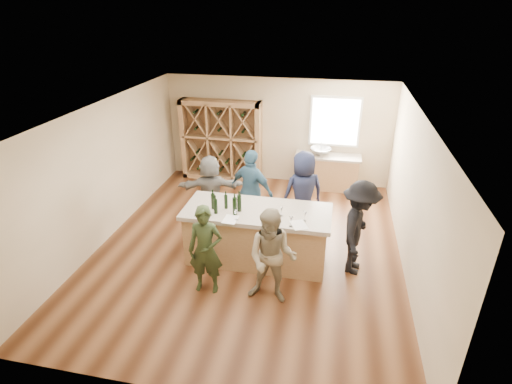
% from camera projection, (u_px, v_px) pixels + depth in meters
% --- Properties ---
extents(floor, '(6.00, 7.00, 0.10)m').
position_uv_depth(floor, '(249.00, 248.00, 8.23)').
color(floor, brown).
rests_on(floor, ground).
extents(ceiling, '(6.00, 7.00, 0.10)m').
position_uv_depth(ceiling, '(248.00, 109.00, 6.97)').
color(ceiling, white).
rests_on(ceiling, ground).
extents(wall_back, '(6.00, 0.10, 2.80)m').
position_uv_depth(wall_back, '(277.00, 130.00, 10.73)').
color(wall_back, '#CBB693').
rests_on(wall_back, ground).
extents(wall_front, '(6.00, 0.10, 2.80)m').
position_uv_depth(wall_front, '(180.00, 313.00, 4.46)').
color(wall_front, '#CBB693').
rests_on(wall_front, ground).
extents(wall_left, '(0.10, 7.00, 2.80)m').
position_uv_depth(wall_left, '(103.00, 172.00, 8.15)').
color(wall_left, '#CBB693').
rests_on(wall_left, ground).
extents(wall_right, '(0.10, 7.00, 2.80)m').
position_uv_depth(wall_right, '(417.00, 199.00, 7.04)').
color(wall_right, '#CBB693').
rests_on(wall_right, ground).
extents(window_frame, '(1.30, 0.06, 1.30)m').
position_uv_depth(window_frame, '(335.00, 122.00, 10.23)').
color(window_frame, white).
rests_on(window_frame, wall_back).
extents(window_pane, '(1.18, 0.01, 1.18)m').
position_uv_depth(window_pane, '(335.00, 122.00, 10.20)').
color(window_pane, white).
rests_on(window_pane, wall_back).
extents(wine_rack, '(2.20, 0.45, 2.20)m').
position_uv_depth(wine_rack, '(221.00, 141.00, 10.88)').
color(wine_rack, '#A47A4E').
rests_on(wine_rack, floor).
extents(back_counter_base, '(1.60, 0.58, 0.86)m').
position_uv_depth(back_counter_base, '(327.00, 173.00, 10.59)').
color(back_counter_base, '#A47A4E').
rests_on(back_counter_base, floor).
extents(back_counter_top, '(1.70, 0.62, 0.06)m').
position_uv_depth(back_counter_top, '(328.00, 156.00, 10.39)').
color(back_counter_top, '#AB9D8C').
rests_on(back_counter_top, back_counter_base).
extents(sink, '(0.54, 0.54, 0.19)m').
position_uv_depth(sink, '(321.00, 151.00, 10.37)').
color(sink, silver).
rests_on(sink, back_counter_top).
extents(faucet, '(0.02, 0.02, 0.30)m').
position_uv_depth(faucet, '(321.00, 147.00, 10.50)').
color(faucet, silver).
rests_on(faucet, back_counter_top).
extents(tasting_counter_base, '(2.60, 1.00, 1.00)m').
position_uv_depth(tasting_counter_base, '(257.00, 237.00, 7.60)').
color(tasting_counter_base, '#A47A4E').
rests_on(tasting_counter_base, floor).
extents(tasting_counter_top, '(2.72, 1.12, 0.08)m').
position_uv_depth(tasting_counter_top, '(257.00, 212.00, 7.36)').
color(tasting_counter_top, '#AB9D8C').
rests_on(tasting_counter_top, tasting_counter_base).
extents(wine_bottle_a, '(0.08, 0.08, 0.30)m').
position_uv_depth(wine_bottle_a, '(213.00, 201.00, 7.32)').
color(wine_bottle_a, black).
rests_on(wine_bottle_a, tasting_counter_top).
extents(wine_bottle_b, '(0.08, 0.08, 0.28)m').
position_uv_depth(wine_bottle_b, '(216.00, 206.00, 7.17)').
color(wine_bottle_b, black).
rests_on(wine_bottle_b, tasting_counter_top).
extents(wine_bottle_c, '(0.07, 0.07, 0.27)m').
position_uv_depth(wine_bottle_c, '(226.00, 202.00, 7.34)').
color(wine_bottle_c, black).
rests_on(wine_bottle_c, tasting_counter_top).
extents(wine_bottle_d, '(0.09, 0.09, 0.33)m').
position_uv_depth(wine_bottle_d, '(235.00, 206.00, 7.11)').
color(wine_bottle_d, black).
rests_on(wine_bottle_d, tasting_counter_top).
extents(wine_bottle_e, '(0.10, 0.10, 0.32)m').
position_uv_depth(wine_bottle_e, '(239.00, 203.00, 7.24)').
color(wine_bottle_e, black).
rests_on(wine_bottle_e, tasting_counter_top).
extents(wine_glass_a, '(0.08, 0.08, 0.18)m').
position_uv_depth(wine_glass_a, '(236.00, 215.00, 6.97)').
color(wine_glass_a, white).
rests_on(wine_glass_a, tasting_counter_top).
extents(wine_glass_b, '(0.08, 0.08, 0.20)m').
position_uv_depth(wine_glass_b, '(264.00, 218.00, 6.85)').
color(wine_glass_b, white).
rests_on(wine_glass_b, tasting_counter_top).
extents(wine_glass_c, '(0.09, 0.09, 0.19)m').
position_uv_depth(wine_glass_c, '(291.00, 222.00, 6.76)').
color(wine_glass_c, white).
rests_on(wine_glass_c, tasting_counter_top).
extents(wine_glass_d, '(0.08, 0.08, 0.17)m').
position_uv_depth(wine_glass_d, '(281.00, 212.00, 7.10)').
color(wine_glass_d, white).
rests_on(wine_glass_d, tasting_counter_top).
extents(wine_glass_e, '(0.08, 0.08, 0.18)m').
position_uv_depth(wine_glass_e, '(305.00, 216.00, 6.93)').
color(wine_glass_e, white).
rests_on(wine_glass_e, tasting_counter_top).
extents(tasting_menu_a, '(0.25, 0.34, 0.00)m').
position_uv_depth(tasting_menu_a, '(230.00, 219.00, 7.02)').
color(tasting_menu_a, white).
rests_on(tasting_menu_a, tasting_counter_top).
extents(tasting_menu_b, '(0.32, 0.37, 0.00)m').
position_uv_depth(tasting_menu_b, '(267.00, 221.00, 6.98)').
color(tasting_menu_b, white).
rests_on(tasting_menu_b, tasting_counter_top).
extents(tasting_menu_c, '(0.36, 0.40, 0.00)m').
position_uv_depth(tasting_menu_c, '(299.00, 225.00, 6.85)').
color(tasting_menu_c, white).
rests_on(tasting_menu_c, tasting_counter_top).
extents(person_near_left, '(0.62, 0.47, 1.61)m').
position_uv_depth(person_near_left, '(206.00, 250.00, 6.65)').
color(person_near_left, '#263319').
rests_on(person_near_left, floor).
extents(person_near_right, '(0.85, 0.50, 1.68)m').
position_uv_depth(person_near_right, '(272.00, 257.00, 6.39)').
color(person_near_right, gray).
rests_on(person_near_right, floor).
extents(person_server, '(0.72, 1.23, 1.80)m').
position_uv_depth(person_server, '(359.00, 228.00, 7.10)').
color(person_server, black).
rests_on(person_server, floor).
extents(person_far_mid, '(1.19, 0.92, 1.80)m').
position_uv_depth(person_far_mid, '(252.00, 191.00, 8.50)').
color(person_far_mid, '#335972').
rests_on(person_far_mid, floor).
extents(person_far_right, '(1.05, 0.91, 1.81)m').
position_uv_depth(person_far_right, '(303.00, 193.00, 8.39)').
color(person_far_right, '#191E38').
rests_on(person_far_right, floor).
extents(person_far_left, '(1.56, 0.88, 1.58)m').
position_uv_depth(person_far_left, '(211.00, 190.00, 8.79)').
color(person_far_left, slate).
rests_on(person_far_left, floor).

